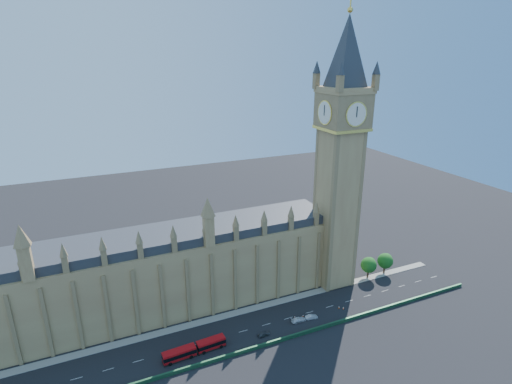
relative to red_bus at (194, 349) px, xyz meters
name	(u,v)px	position (x,y,z in m)	size (l,w,h in m)	color
ground	(255,328)	(20.61, 3.68, -1.66)	(400.00, 400.00, 0.00)	black
palace_westminster	(159,273)	(-4.39, 25.68, 12.21)	(120.00, 20.00, 28.00)	#99744A
elizabeth_tower	(341,140)	(58.61, 17.68, 52.90)	(20.59, 20.59, 105.00)	#99744A
bridge_parapet	(267,344)	(20.61, -5.32, -1.06)	(160.00, 0.60, 1.20)	#1E4C2D
kerb_north	(244,311)	(20.61, 13.18, -1.58)	(160.00, 3.00, 0.16)	gray
tree_east_near	(369,264)	(72.84, 13.77, 3.99)	(6.00, 6.00, 8.50)	#382619
tree_east_far	(386,260)	(80.84, 13.77, 3.99)	(6.00, 6.00, 8.50)	#382619
red_bus	(194,349)	(0.00, 0.00, 0.00)	(18.64, 3.88, 3.15)	#B40C10
car_grey	(264,334)	(21.61, -0.92, -1.00)	(1.56, 3.88, 1.32)	#3F4247
car_silver	(311,317)	(39.39, 0.47, -0.98)	(1.43, 4.11, 1.35)	#B9BBC1
car_white	(299,320)	(34.78, 0.90, -0.95)	(1.98, 4.88, 1.42)	silver
cone_a	(343,308)	(52.07, 0.60, -1.26)	(0.56, 0.56, 0.80)	black
cone_b	(295,317)	(34.61, 3.03, -1.34)	(0.43, 0.43, 0.65)	black
cone_c	(303,316)	(37.42, 2.48, -1.33)	(0.42, 0.42, 0.66)	black
cone_d	(339,307)	(50.91, 1.55, -1.29)	(0.50, 0.50, 0.76)	black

